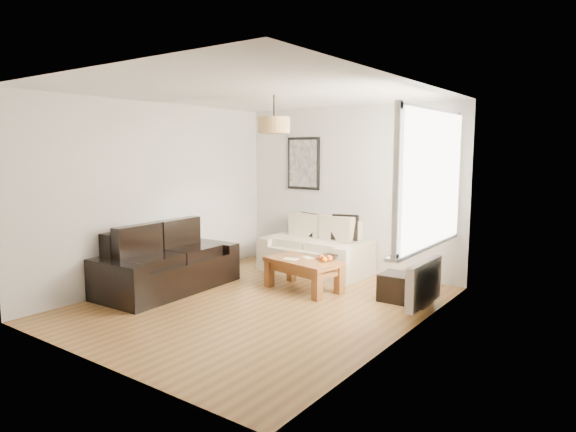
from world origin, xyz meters
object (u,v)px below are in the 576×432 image
Objects in this scene: sofa_leather at (168,260)px; ottoman at (405,288)px; coffee_table at (303,275)px; loveseat_cream at (315,246)px.

sofa_leather reaches higher than ottoman.
coffee_table reaches higher than ottoman.
sofa_leather reaches higher than coffee_table.
loveseat_cream is at bearing 113.85° from coffee_table.
loveseat_cream reaches higher than coffee_table.
coffee_table is (1.53, 1.07, -0.21)m from sofa_leather.
coffee_table is 1.71× the size of ottoman.
loveseat_cream is 2.31m from sofa_leather.
loveseat_cream is 0.86× the size of sofa_leather.
ottoman is at bearing -66.88° from sofa_leather.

